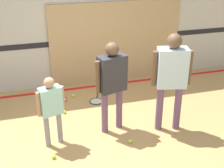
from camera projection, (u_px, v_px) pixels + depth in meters
name	position (u px, v px, depth m)	size (l,w,h in m)	color
ground_plane	(101.00, 136.00, 5.49)	(16.00, 16.00, 0.00)	tan
wall_back	(74.00, 17.00, 6.80)	(16.00, 0.07, 3.20)	beige
wall_panel	(116.00, 42.00, 7.26)	(3.10, 0.05, 1.89)	tan
floor_stripe	(80.00, 88.00, 7.22)	(14.40, 0.10, 0.01)	red
person_instructor	(112.00, 78.00, 5.26)	(0.61, 0.36, 1.64)	#6B4C70
person_student_left	(51.00, 104.00, 4.96)	(0.45, 0.28, 1.23)	gray
person_student_right	(172.00, 73.00, 5.24)	(0.66, 0.38, 1.78)	#6B4C70
racket_spare_on_floor	(60.00, 100.00, 6.66)	(0.51, 0.41, 0.03)	red
racket_second_spare	(96.00, 101.00, 6.63)	(0.37, 0.54, 0.03)	#28282D
tennis_ball_near_instructor	(130.00, 141.00, 5.29)	(0.07, 0.07, 0.07)	#CCE038
tennis_ball_by_spare_racket	(73.00, 96.00, 6.80)	(0.07, 0.07, 0.07)	#CCE038
tennis_ball_stray_left	(54.00, 157.00, 4.91)	(0.07, 0.07, 0.07)	#CCE038
tennis_ball_stray_right	(64.00, 112.00, 6.17)	(0.07, 0.07, 0.07)	#CCE038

